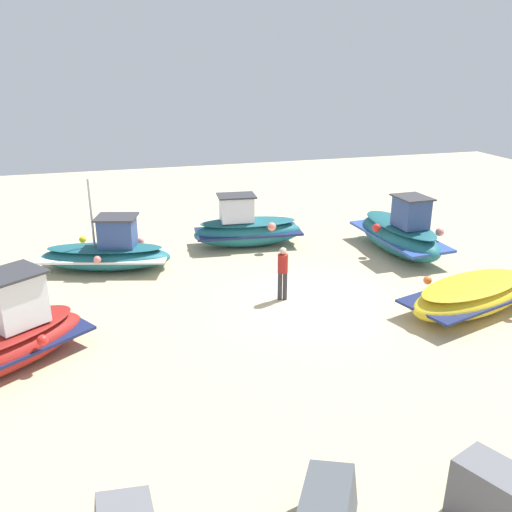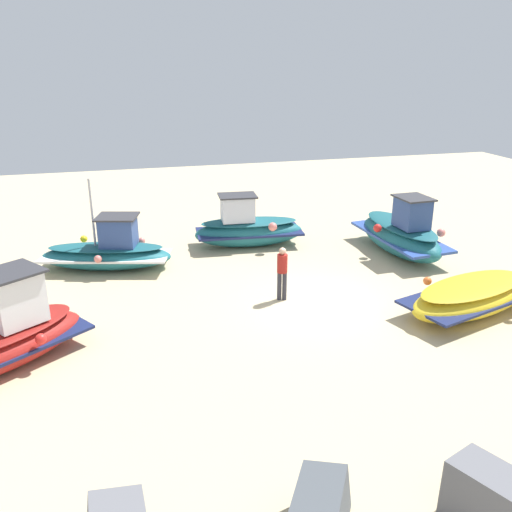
{
  "view_description": "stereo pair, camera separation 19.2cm",
  "coord_description": "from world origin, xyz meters",
  "px_view_note": "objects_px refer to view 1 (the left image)",
  "views": [
    {
      "loc": [
        6.07,
        14.26,
        7.07
      ],
      "look_at": [
        1.32,
        -2.17,
        0.9
      ],
      "focal_mm": 38.27,
      "sensor_mm": 36.0,
      "label": 1
    },
    {
      "loc": [
        5.89,
        14.32,
        7.07
      ],
      "look_at": [
        1.32,
        -2.17,
        0.9
      ],
      "focal_mm": 38.27,
      "sensor_mm": 36.0,
      "label": 2
    }
  ],
  "objects_px": {
    "fishing_boat_4": "(400,234)",
    "person_walking": "(283,270)",
    "fishing_boat_3": "(0,340)",
    "fishing_boat_2": "(247,229)",
    "fishing_boat_0": "(472,295)",
    "fishing_boat_1": "(107,253)"
  },
  "relations": [
    {
      "from": "fishing_boat_0",
      "to": "fishing_boat_4",
      "type": "xyz_separation_m",
      "value": [
        -0.63,
        -5.25,
        0.27
      ]
    },
    {
      "from": "fishing_boat_0",
      "to": "person_walking",
      "type": "xyz_separation_m",
      "value": [
        5.12,
        -2.34,
        0.49
      ]
    },
    {
      "from": "fishing_boat_3",
      "to": "fishing_boat_2",
      "type": "bearing_deg",
      "value": 6.36
    },
    {
      "from": "fishing_boat_3",
      "to": "person_walking",
      "type": "distance_m",
      "value": 8.03
    },
    {
      "from": "fishing_boat_3",
      "to": "fishing_boat_4",
      "type": "height_order",
      "value": "fishing_boat_3"
    },
    {
      "from": "fishing_boat_2",
      "to": "fishing_boat_4",
      "type": "xyz_separation_m",
      "value": [
        -5.44,
        2.47,
        0.06
      ]
    },
    {
      "from": "person_walking",
      "to": "fishing_boat_2",
      "type": "bearing_deg",
      "value": 16.91
    },
    {
      "from": "fishing_boat_4",
      "to": "fishing_boat_1",
      "type": "bearing_deg",
      "value": -99.23
    },
    {
      "from": "fishing_boat_4",
      "to": "fishing_boat_0",
      "type": "bearing_deg",
      "value": -9.01
    },
    {
      "from": "fishing_boat_2",
      "to": "fishing_boat_1",
      "type": "bearing_deg",
      "value": 16.67
    },
    {
      "from": "fishing_boat_1",
      "to": "fishing_boat_4",
      "type": "bearing_deg",
      "value": 8.47
    },
    {
      "from": "fishing_boat_4",
      "to": "person_walking",
      "type": "xyz_separation_m",
      "value": [
        5.75,
        2.91,
        0.22
      ]
    },
    {
      "from": "fishing_boat_4",
      "to": "person_walking",
      "type": "distance_m",
      "value": 6.45
    },
    {
      "from": "fishing_boat_4",
      "to": "person_walking",
      "type": "bearing_deg",
      "value": -65.29
    },
    {
      "from": "fishing_boat_0",
      "to": "fishing_boat_2",
      "type": "bearing_deg",
      "value": -74.36
    },
    {
      "from": "fishing_boat_0",
      "to": "fishing_boat_3",
      "type": "distance_m",
      "value": 12.94
    },
    {
      "from": "fishing_boat_2",
      "to": "fishing_boat_3",
      "type": "bearing_deg",
      "value": 46.82
    },
    {
      "from": "fishing_boat_1",
      "to": "fishing_boat_2",
      "type": "relative_size",
      "value": 1.11
    },
    {
      "from": "fishing_boat_1",
      "to": "person_walking",
      "type": "bearing_deg",
      "value": -24.13
    },
    {
      "from": "fishing_boat_3",
      "to": "person_walking",
      "type": "relative_size",
      "value": 2.76
    },
    {
      "from": "fishing_boat_2",
      "to": "fishing_boat_4",
      "type": "relative_size",
      "value": 0.92
    },
    {
      "from": "fishing_boat_0",
      "to": "fishing_boat_1",
      "type": "xyz_separation_m",
      "value": [
        10.26,
        -6.6,
        0.1
      ]
    }
  ]
}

